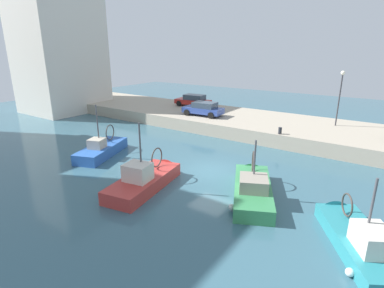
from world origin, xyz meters
TOP-DOWN VIEW (x-y plane):
  - water_surface at (0.00, 0.00)m, footprint 80.00×80.00m
  - quay_wall at (11.50, 0.00)m, footprint 9.00×56.00m
  - fishing_boat_teal at (-3.45, -9.12)m, footprint 6.23×4.70m
  - fishing_boat_blue at (-1.83, 8.67)m, footprint 6.11×3.65m
  - fishing_boat_red at (-4.19, 1.96)m, footprint 6.53×2.99m
  - fishing_boat_green at (-1.59, -3.63)m, footprint 6.77×4.52m
  - parked_car_blue at (9.72, 6.92)m, footprint 2.18×4.23m
  - parked_car_red at (13.38, 10.69)m, footprint 2.07×4.39m
  - mooring_bollard_mid at (7.35, -2.00)m, footprint 0.28×0.28m
  - quay_streetlamp at (13.00, -5.16)m, footprint 0.36×0.36m
  - waterfront_building_west_mid at (6.78, 26.41)m, footprint 9.22×8.34m

SIDE VIEW (x-z plane):
  - water_surface at x=0.00m, z-range 0.00..0.00m
  - fishing_boat_blue at x=-1.83m, z-range -2.31..2.49m
  - fishing_boat_green at x=-1.59m, z-range -2.00..2.23m
  - fishing_boat_teal at x=-3.45m, z-range -1.98..2.23m
  - fishing_boat_red at x=-4.19m, z-range -2.33..2.59m
  - quay_wall at x=11.50m, z-range 0.00..1.20m
  - mooring_bollard_mid at x=7.35m, z-range 1.20..1.75m
  - parked_car_red at x=13.38m, z-range 1.21..2.61m
  - parked_car_blue at x=9.72m, z-range 1.22..2.62m
  - quay_streetlamp at x=13.00m, z-range 2.04..6.87m
  - waterfront_building_west_mid at x=6.78m, z-range 0.02..16.07m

